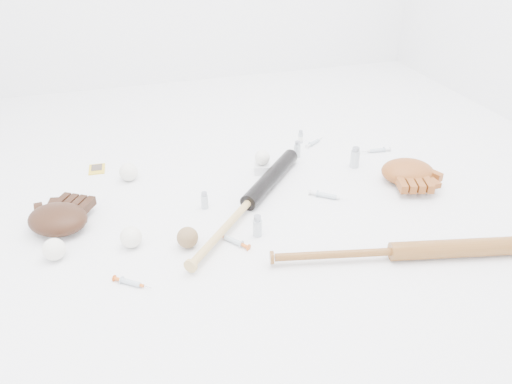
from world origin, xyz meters
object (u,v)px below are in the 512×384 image
object	(u,v)px
bat_dark	(249,202)
glove_dark	(58,219)
pedestal	(262,168)
bat_wood	(393,252)

from	to	relation	value
bat_dark	glove_dark	size ratio (longest dim) A/B	3.50
bat_dark	pedestal	distance (m)	0.29
bat_wood	pedestal	xyz separation A→B (m)	(-0.22, 0.68, -0.01)
bat_dark	bat_wood	world-z (taller)	bat_dark
bat_dark	pedestal	bearing A→B (deg)	14.88
bat_wood	pedestal	size ratio (longest dim) A/B	12.46
pedestal	glove_dark	bearing A→B (deg)	-166.46
bat_wood	glove_dark	world-z (taller)	glove_dark
glove_dark	pedestal	world-z (taller)	glove_dark
glove_dark	pedestal	bearing A→B (deg)	44.91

